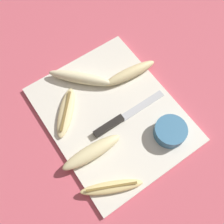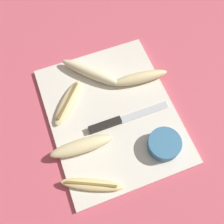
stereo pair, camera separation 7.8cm
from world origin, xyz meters
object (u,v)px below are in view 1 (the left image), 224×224
(banana_ripe_center, at_px, (130,73))
(prep_bowl, at_px, (170,131))
(banana_soft_right, at_px, (92,152))
(knife, at_px, (116,121))
(banana_pale_long, at_px, (81,78))
(banana_golden_short, at_px, (112,187))
(banana_mellow_near, at_px, (66,112))

(banana_ripe_center, relative_size, prep_bowl, 1.99)
(banana_soft_right, xyz_separation_m, banana_ripe_center, (-0.15, 0.24, 0.00))
(knife, distance_m, banana_soft_right, 0.12)
(banana_soft_right, bearing_deg, banana_pale_long, 155.13)
(knife, xyz_separation_m, banana_soft_right, (0.04, -0.11, 0.01))
(banana_golden_short, relative_size, prep_bowl, 1.80)
(banana_golden_short, bearing_deg, banana_mellow_near, 177.39)
(knife, bearing_deg, banana_ripe_center, 130.45)
(banana_ripe_center, height_order, banana_pale_long, banana_pale_long)
(banana_ripe_center, bearing_deg, knife, -49.66)
(knife, relative_size, prep_bowl, 2.71)
(knife, xyz_separation_m, banana_mellow_near, (-0.11, -0.11, 0.00))
(banana_mellow_near, bearing_deg, banana_ripe_center, 89.39)
(banana_soft_right, height_order, banana_ripe_center, banana_ripe_center)
(banana_ripe_center, distance_m, prep_bowl, 0.22)
(knife, relative_size, banana_soft_right, 1.37)
(banana_pale_long, bearing_deg, banana_mellow_near, -54.41)
(banana_mellow_near, distance_m, banana_soft_right, 0.15)
(banana_ripe_center, bearing_deg, banana_golden_short, -43.94)
(banana_mellow_near, bearing_deg, knife, 44.29)
(knife, height_order, banana_golden_short, banana_golden_short)
(banana_pale_long, bearing_deg, prep_bowl, 21.42)
(banana_soft_right, bearing_deg, knife, 109.39)
(knife, height_order, banana_soft_right, banana_soft_right)
(banana_pale_long, bearing_deg, banana_soft_right, -24.87)
(banana_mellow_near, bearing_deg, prep_bowl, 43.29)
(prep_bowl, bearing_deg, banana_golden_short, -82.13)
(knife, height_order, prep_bowl, prep_bowl)
(banana_golden_short, xyz_separation_m, banana_ripe_center, (-0.25, 0.24, 0.01))
(knife, bearing_deg, banana_mellow_near, -135.60)
(banana_golden_short, xyz_separation_m, prep_bowl, (-0.03, 0.22, 0.01))
(banana_pale_long, xyz_separation_m, prep_bowl, (0.29, 0.12, -0.00))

